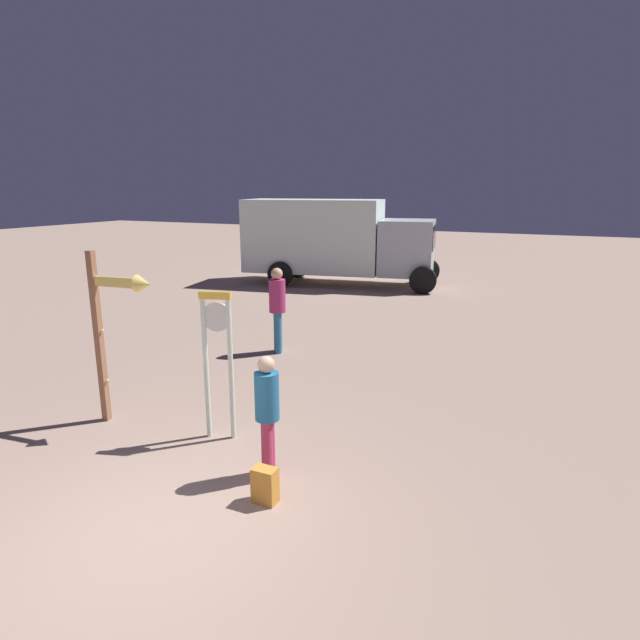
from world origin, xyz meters
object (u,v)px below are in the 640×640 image
Objects in this scene: standing_clock at (218,350)px; backpack at (265,485)px; box_truck_near at (333,239)px; arrow_sign at (114,315)px; person_near_clock at (267,410)px; person_distant at (277,306)px.

backpack is (1.41, -1.15, -1.10)m from standing_clock.
arrow_sign is at bearing -81.20° from box_truck_near.
person_distant is (-2.39, 4.53, 0.16)m from person_near_clock.
arrow_sign is 6.24× the size of backpack.
box_truck_near reaches higher than person_near_clock.
standing_clock is 1.15× the size of person_distant.
arrow_sign is 4.19m from person_distant.
standing_clock is 4.09m from person_distant.
person_near_clock is 0.84× the size of person_distant.
person_near_clock is at bearing -69.87° from box_truck_near.
person_distant is at bearing 107.69° from standing_clock.
backpack is at bearing -69.61° from box_truck_near.
person_near_clock reaches higher than backpack.
standing_clock is 12.63m from box_truck_near.
box_truck_near is (-3.53, 12.12, 0.35)m from standing_clock.
backpack is 0.06× the size of box_truck_near.
backpack is (0.26, -0.52, -0.66)m from person_near_clock.
backpack is (3.02, -0.92, -1.47)m from arrow_sign.
person_distant is (0.38, 4.12, -0.65)m from arrow_sign.
arrow_sign is at bearing 163.06° from backpack.
backpack is 14.24m from box_truck_near.
backpack is at bearing -16.94° from arrow_sign.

